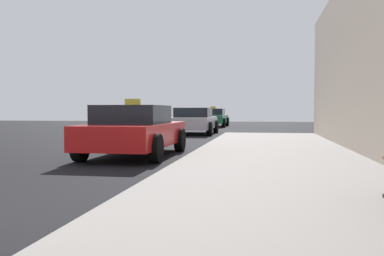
# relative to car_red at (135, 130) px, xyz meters

# --- Properties ---
(car_red) EXTENTS (1.97, 4.15, 1.43)m
(car_red) POSITION_rel_car_red_xyz_m (0.00, 0.00, 0.00)
(car_red) COLOR red
(car_red) RESTS_ON ground_plane
(car_silver) EXTENTS (2.04, 4.01, 1.27)m
(car_silver) POSITION_rel_car_red_xyz_m (-0.16, 9.91, -0.00)
(car_silver) COLOR #B7B7BF
(car_silver) RESTS_ON ground_plane
(car_green) EXTENTS (1.96, 4.58, 1.43)m
(car_green) POSITION_rel_car_red_xyz_m (-0.36, 19.39, 0.00)
(car_green) COLOR #196638
(car_green) RESTS_ON ground_plane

